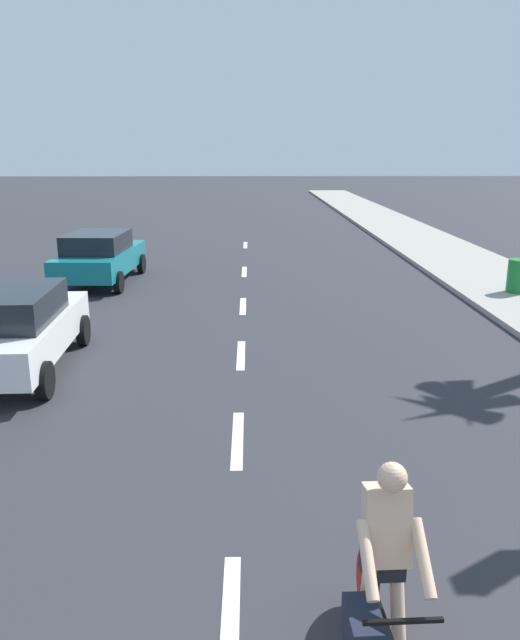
{
  "coord_description": "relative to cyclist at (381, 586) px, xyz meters",
  "views": [
    {
      "loc": [
        0.18,
        0.27,
        3.97
      ],
      "look_at": [
        0.36,
        10.6,
        1.1
      ],
      "focal_mm": 34.32,
      "sensor_mm": 36.0,
      "label": 1
    }
  ],
  "objects": [
    {
      "name": "parked_car_white",
      "position": [
        -5.32,
        6.99,
        0.01
      ],
      "size": [
        2.13,
        4.34,
        1.57
      ],
      "rotation": [
        0.0,
        0.0,
        0.04
      ],
      "color": "white",
      "rests_on": "ground"
    },
    {
      "name": "lane_stripe_5",
      "position": [
        -1.15,
        16.55,
        -0.83
      ],
      "size": [
        0.16,
        1.8,
        0.01
      ],
      "primitive_type": "cube",
      "color": "white",
      "rests_on": "ground"
    },
    {
      "name": "lane_stripe_3",
      "position": [
        -1.15,
        7.8,
        -0.83
      ],
      "size": [
        0.16,
        1.8,
        0.01
      ],
      "primitive_type": "cube",
      "color": "white",
      "rests_on": "ground"
    },
    {
      "name": "parked_car_teal",
      "position": [
        -5.59,
        14.87,
        0.01
      ],
      "size": [
        2.2,
        4.49,
        1.57
      ],
      "rotation": [
        0.0,
        0.0,
        -0.05
      ],
      "color": "#14727A",
      "rests_on": "ground"
    },
    {
      "name": "lane_stripe_1",
      "position": [
        -1.15,
        0.56,
        -0.83
      ],
      "size": [
        0.16,
        1.8,
        0.01
      ],
      "primitive_type": "cube",
      "color": "white",
      "rests_on": "ground"
    },
    {
      "name": "lane_stripe_6",
      "position": [
        -1.15,
        22.58,
        -0.83
      ],
      "size": [
        0.16,
        1.8,
        0.01
      ],
      "primitive_type": "cube",
      "color": "white",
      "rests_on": "ground"
    },
    {
      "name": "lane_stripe_2",
      "position": [
        -1.15,
        4.1,
        -0.83
      ],
      "size": [
        0.16,
        1.8,
        0.01
      ],
      "primitive_type": "cube",
      "color": "white",
      "rests_on": "ground"
    },
    {
      "name": "cyclist",
      "position": [
        0.0,
        0.0,
        0.0
      ],
      "size": [
        0.64,
        1.71,
        1.82
      ],
      "rotation": [
        0.0,
        0.0,
        3.18
      ],
      "color": "black",
      "rests_on": "ground"
    },
    {
      "name": "sidewalk_strip",
      "position": [
        6.72,
        17.88,
        -0.76
      ],
      "size": [
        3.6,
        80.0,
        0.14
      ],
      "primitive_type": "cube",
      "color": "#9E998E",
      "rests_on": "ground"
    },
    {
      "name": "ground_plane",
      "position": [
        -1.15,
        15.88,
        -0.83
      ],
      "size": [
        160.0,
        160.0,
        0.0
      ],
      "primitive_type": "plane",
      "color": "#2D2D33"
    },
    {
      "name": "lane_stripe_4",
      "position": [
        -1.15,
        11.8,
        -0.83
      ],
      "size": [
        0.16,
        1.8,
        0.01
      ],
      "primitive_type": "cube",
      "color": "white",
      "rests_on": "ground"
    },
    {
      "name": "trash_bin_far",
      "position": [
        6.51,
        12.73,
        -0.23
      ],
      "size": [
        0.6,
        0.6,
        0.92
      ],
      "primitive_type": "cylinder",
      "color": "#19722D",
      "rests_on": "sidewalk_strip"
    }
  ]
}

